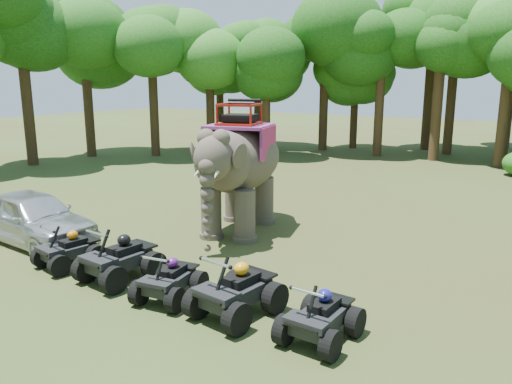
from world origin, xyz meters
TOP-DOWN VIEW (x-y plane):
  - ground at (0.00, 0.00)m, footprint 110.00×110.00m
  - elephant at (-1.99, 3.30)m, footprint 3.40×5.35m
  - parked_car at (-6.42, -1.07)m, footprint 4.72×2.15m
  - atv_0 at (-3.89, -1.79)m, footprint 1.39×1.74m
  - atv_1 at (-2.09, -1.70)m, footprint 1.51×1.96m
  - atv_2 at (-0.31, -1.88)m, footprint 1.34×1.70m
  - atv_3 at (1.38, -1.72)m, footprint 1.57×2.00m
  - atv_4 at (3.28, -1.72)m, footprint 1.24×1.66m
  - tree_0 at (0.00, 24.55)m, footprint 6.61×6.61m
  - tree_1 at (3.53, 20.87)m, footprint 5.63×5.63m
  - tree_27 at (-19.17, 7.45)m, footprint 6.90×6.90m
  - tree_28 at (-18.89, 11.41)m, footprint 6.46×6.46m
  - tree_29 at (-15.66, 13.82)m, footprint 6.02×6.02m
  - tree_30 at (-13.34, 16.63)m, footprint 5.96×5.96m
  - tree_31 at (-9.53, 17.40)m, footprint 5.01×5.01m
  - tree_32 at (-7.78, 22.09)m, footprint 6.78×6.78m
  - tree_33 at (-3.62, 21.34)m, footprint 6.09×6.09m
  - tree_34 at (-6.34, 24.07)m, footprint 4.97×4.97m
  - tree_36 at (-15.12, 20.11)m, footprint 5.45×5.45m
  - tree_38 at (3.47, 22.95)m, footprint 5.90×5.90m
  - tree_40 at (2.84, 29.91)m, footprint 6.64×6.64m
  - tree_42 at (-0.12, 21.40)m, footprint 7.03×7.03m
  - tree_43 at (-1.78, 26.04)m, footprint 7.52×7.52m
  - tree_45 at (-12.14, 20.55)m, footprint 5.48×5.48m

SIDE VIEW (x-z plane):
  - ground at x=0.00m, z-range 0.00..0.00m
  - atv_2 at x=-0.31m, z-range 0.00..1.15m
  - atv_0 at x=-3.89m, z-range 0.00..1.16m
  - atv_4 at x=3.28m, z-range 0.00..1.19m
  - atv_3 at x=1.38m, z-range 0.00..1.37m
  - atv_1 at x=-2.09m, z-range 0.00..1.37m
  - parked_car at x=-6.42m, z-range 0.00..1.57m
  - elephant at x=-1.99m, z-range 0.00..4.16m
  - tree_34 at x=-6.34m, z-range 0.00..7.10m
  - tree_31 at x=-9.53m, z-range 0.00..7.15m
  - tree_36 at x=-15.12m, z-range 0.00..7.78m
  - tree_45 at x=-12.14m, z-range 0.00..7.83m
  - tree_1 at x=3.53m, z-range 0.00..8.04m
  - tree_38 at x=3.47m, z-range 0.00..8.43m
  - tree_30 at x=-13.34m, z-range 0.00..8.51m
  - tree_29 at x=-15.66m, z-range 0.00..8.60m
  - tree_33 at x=-3.62m, z-range 0.00..8.69m
  - tree_28 at x=-18.89m, z-range 0.00..9.23m
  - tree_0 at x=0.00m, z-range 0.00..9.44m
  - tree_40 at x=2.84m, z-range 0.00..9.48m
  - tree_32 at x=-7.78m, z-range 0.00..9.68m
  - tree_27 at x=-19.17m, z-range 0.00..9.86m
  - tree_42 at x=-0.12m, z-range 0.00..10.05m
  - tree_43 at x=-1.78m, z-range 0.00..10.74m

